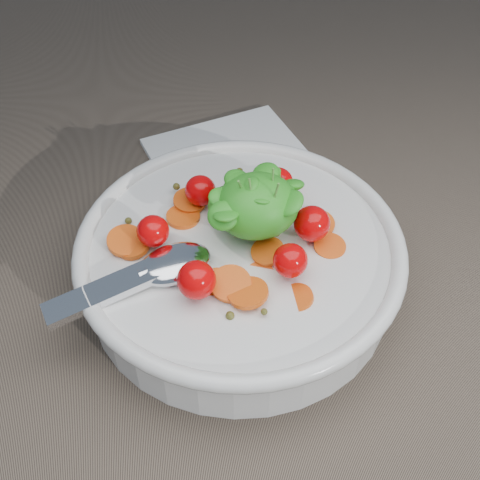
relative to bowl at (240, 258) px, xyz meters
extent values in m
plane|color=#6B5C4C|center=(0.01, -0.02, -0.03)|extent=(6.00, 6.00, 0.00)
cylinder|color=silver|center=(0.00, 0.00, -0.01)|extent=(0.25, 0.25, 0.05)
torus|color=silver|center=(0.00, 0.00, 0.02)|extent=(0.27, 0.27, 0.01)
cylinder|color=silver|center=(0.00, 0.00, -0.03)|extent=(0.13, 0.13, 0.01)
cylinder|color=brown|center=(0.00, 0.00, -0.01)|extent=(0.23, 0.23, 0.04)
cylinder|color=orange|center=(0.01, -0.03, 0.01)|extent=(0.03, 0.03, 0.01)
cylinder|color=orange|center=(0.07, 0.01, 0.02)|extent=(0.03, 0.03, 0.01)
cylinder|color=orange|center=(-0.01, -0.05, 0.02)|extent=(0.04, 0.04, 0.01)
cylinder|color=orange|center=(0.07, -0.01, 0.02)|extent=(0.04, 0.04, 0.01)
cylinder|color=orange|center=(-0.04, 0.04, 0.02)|extent=(0.04, 0.04, 0.01)
cylinder|color=orange|center=(-0.09, 0.01, 0.02)|extent=(0.04, 0.04, 0.01)
cylinder|color=orange|center=(-0.03, 0.05, 0.02)|extent=(0.03, 0.03, 0.01)
cylinder|color=orange|center=(0.01, 0.03, 0.02)|extent=(0.03, 0.03, 0.01)
cylinder|color=orange|center=(-0.08, 0.01, 0.02)|extent=(0.04, 0.04, 0.01)
cylinder|color=orange|center=(0.02, -0.02, 0.02)|extent=(0.04, 0.04, 0.01)
cylinder|color=orange|center=(0.01, 0.04, 0.02)|extent=(0.03, 0.03, 0.01)
cylinder|color=orange|center=(0.04, 0.06, 0.02)|extent=(0.03, 0.03, 0.01)
cylinder|color=orange|center=(0.00, 0.05, 0.02)|extent=(0.04, 0.04, 0.01)
cylinder|color=orange|center=(0.03, -0.06, 0.02)|extent=(0.04, 0.04, 0.01)
cylinder|color=orange|center=(0.00, -0.06, 0.02)|extent=(0.04, 0.04, 0.01)
cylinder|color=orange|center=(-0.02, -0.04, 0.02)|extent=(0.04, 0.04, 0.01)
sphere|color=#4B4919|center=(0.06, 0.00, 0.02)|extent=(0.01, 0.01, 0.01)
sphere|color=#4B4919|center=(-0.09, 0.04, 0.02)|extent=(0.01, 0.01, 0.01)
sphere|color=#4B4919|center=(0.00, 0.04, 0.02)|extent=(0.01, 0.01, 0.01)
sphere|color=#4B4919|center=(-0.02, -0.07, 0.02)|extent=(0.01, 0.01, 0.01)
sphere|color=#4B4919|center=(0.01, 0.09, 0.02)|extent=(0.01, 0.01, 0.01)
sphere|color=#4B4919|center=(0.03, -0.02, 0.02)|extent=(0.01, 0.01, 0.01)
sphere|color=#4B4919|center=(0.03, -0.02, 0.02)|extent=(0.01, 0.01, 0.01)
sphere|color=#4B4919|center=(-0.04, 0.07, 0.02)|extent=(0.01, 0.01, 0.01)
sphere|color=#4B4919|center=(0.01, 0.05, 0.02)|extent=(0.01, 0.01, 0.01)
sphere|color=#4B4919|center=(-0.04, 0.05, 0.02)|extent=(0.01, 0.01, 0.01)
sphere|color=#4B4919|center=(0.01, -0.07, 0.02)|extent=(0.01, 0.01, 0.01)
sphere|color=#4B4919|center=(-0.06, 0.02, 0.02)|extent=(0.01, 0.01, 0.01)
sphere|color=#4B4919|center=(0.03, 0.01, 0.02)|extent=(0.01, 0.01, 0.01)
sphere|color=#4B4919|center=(-0.04, 0.05, 0.02)|extent=(0.01, 0.01, 0.01)
sphere|color=#C60204|center=(0.06, 0.00, 0.04)|extent=(0.03, 0.03, 0.03)
sphere|color=#C60204|center=(0.04, 0.05, 0.03)|extent=(0.03, 0.03, 0.03)
sphere|color=#C60204|center=(-0.03, 0.05, 0.03)|extent=(0.03, 0.03, 0.03)
sphere|color=#C60204|center=(-0.07, 0.01, 0.03)|extent=(0.03, 0.03, 0.03)
sphere|color=#C60204|center=(-0.04, -0.05, 0.04)|extent=(0.03, 0.03, 0.03)
sphere|color=#C60204|center=(0.03, -0.04, 0.03)|extent=(0.03, 0.03, 0.03)
ellipsoid|color=green|center=(0.01, 0.01, 0.05)|extent=(0.07, 0.06, 0.05)
ellipsoid|color=green|center=(0.00, 0.02, 0.04)|extent=(0.04, 0.04, 0.03)
ellipsoid|color=green|center=(0.01, 0.02, 0.06)|extent=(0.03, 0.03, 0.02)
ellipsoid|color=green|center=(0.02, 0.00, 0.06)|extent=(0.02, 0.02, 0.02)
ellipsoid|color=green|center=(0.02, 0.01, 0.05)|extent=(0.04, 0.04, 0.02)
ellipsoid|color=green|center=(-0.01, -0.01, 0.06)|extent=(0.02, 0.02, 0.01)
ellipsoid|color=green|center=(-0.01, 0.02, 0.06)|extent=(0.02, 0.02, 0.01)
ellipsoid|color=green|center=(0.02, 0.01, 0.05)|extent=(0.03, 0.03, 0.02)
ellipsoid|color=green|center=(0.00, 0.03, 0.06)|extent=(0.03, 0.03, 0.01)
ellipsoid|color=green|center=(0.00, 0.02, 0.06)|extent=(0.02, 0.02, 0.01)
ellipsoid|color=green|center=(0.01, 0.01, 0.06)|extent=(0.02, 0.02, 0.01)
ellipsoid|color=green|center=(0.00, 0.04, 0.04)|extent=(0.03, 0.03, 0.01)
ellipsoid|color=green|center=(0.03, 0.04, 0.06)|extent=(0.03, 0.03, 0.02)
ellipsoid|color=green|center=(-0.01, 0.01, 0.06)|extent=(0.02, 0.02, 0.02)
ellipsoid|color=green|center=(0.00, 0.02, 0.05)|extent=(0.03, 0.03, 0.03)
ellipsoid|color=green|center=(0.04, 0.00, 0.06)|extent=(0.03, 0.03, 0.02)
ellipsoid|color=green|center=(0.05, 0.02, 0.05)|extent=(0.02, 0.03, 0.02)
ellipsoid|color=green|center=(0.01, 0.01, 0.06)|extent=(0.03, 0.03, 0.02)
ellipsoid|color=green|center=(0.02, 0.00, 0.07)|extent=(0.02, 0.02, 0.01)
ellipsoid|color=green|center=(0.03, 0.00, 0.05)|extent=(0.03, 0.03, 0.01)
ellipsoid|color=green|center=(0.02, 0.00, 0.06)|extent=(0.03, 0.03, 0.02)
ellipsoid|color=green|center=(0.01, 0.01, 0.07)|extent=(0.02, 0.03, 0.02)
ellipsoid|color=green|center=(-0.01, -0.01, 0.06)|extent=(0.04, 0.03, 0.02)
ellipsoid|color=green|center=(0.01, 0.00, 0.06)|extent=(0.02, 0.02, 0.01)
ellipsoid|color=green|center=(0.04, 0.04, 0.04)|extent=(0.03, 0.03, 0.02)
ellipsoid|color=green|center=(0.02, 0.01, 0.05)|extent=(0.02, 0.02, 0.01)
ellipsoid|color=green|center=(0.01, 0.01, 0.07)|extent=(0.02, 0.01, 0.01)
cylinder|color=#4C8C33|center=(0.02, 0.00, 0.06)|extent=(0.01, 0.00, 0.04)
cylinder|color=#4C8C33|center=(0.01, 0.00, 0.06)|extent=(0.01, 0.01, 0.04)
cylinder|color=#4C8C33|center=(0.03, 0.01, 0.06)|extent=(0.00, 0.01, 0.04)
cylinder|color=#4C8C33|center=(0.00, 0.01, 0.06)|extent=(0.01, 0.01, 0.04)
ellipsoid|color=silver|center=(-0.05, -0.02, 0.02)|extent=(0.07, 0.06, 0.02)
cube|color=silver|center=(-0.10, -0.03, 0.02)|extent=(0.11, 0.06, 0.02)
cylinder|color=silver|center=(-0.07, -0.02, 0.02)|extent=(0.02, 0.02, 0.01)
cube|color=white|center=(0.02, 0.17, -0.03)|extent=(0.19, 0.17, 0.01)
camera|label=1|loc=(-0.05, -0.33, 0.37)|focal=45.00mm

